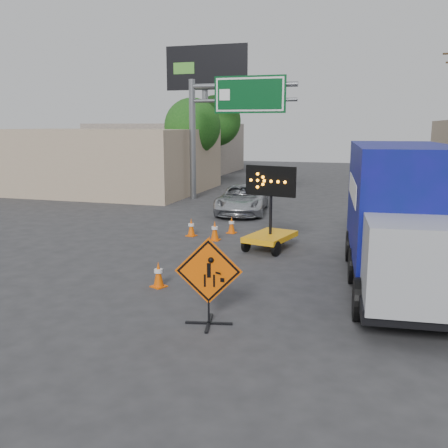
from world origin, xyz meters
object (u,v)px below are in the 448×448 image
at_px(pickup_truck, 242,199).
at_px(box_truck, 401,224).
at_px(arrow_board, 270,231).
at_px(construction_sign, 209,279).

relative_size(pickup_truck, box_truck, 0.61).
bearing_deg(arrow_board, box_truck, -21.78).
bearing_deg(construction_sign, arrow_board, 78.41).
distance_m(arrow_board, pickup_truck, 7.42).
height_order(arrow_board, box_truck, box_truck).
relative_size(arrow_board, pickup_truck, 0.59).
bearing_deg(pickup_truck, arrow_board, -75.16).
bearing_deg(arrow_board, construction_sign, -75.17).
bearing_deg(arrow_board, pickup_truck, 126.47).
height_order(construction_sign, pickup_truck, construction_sign).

